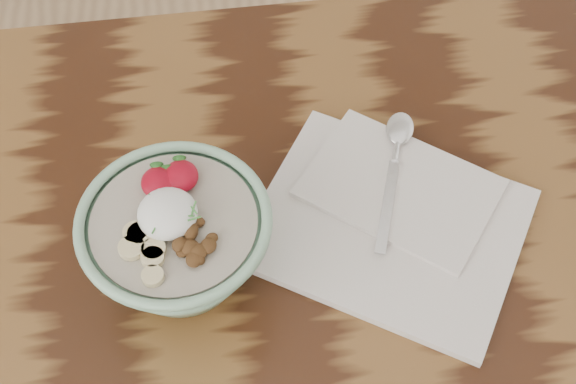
% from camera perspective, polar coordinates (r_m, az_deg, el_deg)
% --- Properties ---
extents(table, '(1.60, 0.90, 0.75)m').
position_cam_1_polar(table, '(0.92, -0.12, -10.74)').
color(table, '#341A0D').
rests_on(table, ground).
extents(breakfast_bowl, '(0.19, 0.19, 0.13)m').
position_cam_1_polar(breakfast_bowl, '(0.81, -7.85, -3.50)').
color(breakfast_bowl, '#8ABA9A').
rests_on(breakfast_bowl, table).
extents(napkin, '(0.36, 0.34, 0.02)m').
position_cam_1_polar(napkin, '(0.89, 7.31, -1.86)').
color(napkin, silver).
rests_on(napkin, table).
extents(spoon, '(0.08, 0.19, 0.01)m').
position_cam_1_polar(spoon, '(0.93, 7.76, 3.20)').
color(spoon, silver).
rests_on(spoon, napkin).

